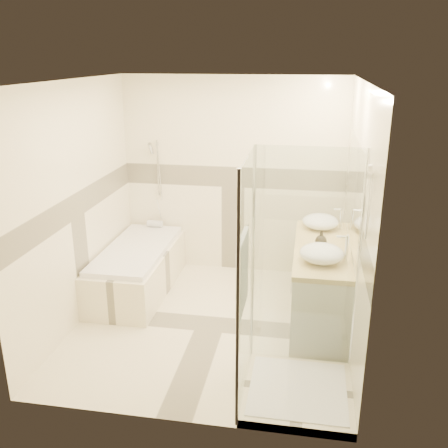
% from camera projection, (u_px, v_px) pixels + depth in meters
% --- Properties ---
extents(room, '(2.82, 3.02, 2.52)m').
position_uv_depth(room, '(215.00, 211.00, 4.91)').
color(room, beige).
rests_on(room, ground).
extents(bathtub, '(0.75, 1.70, 0.56)m').
position_uv_depth(bathtub, '(138.00, 267.00, 5.99)').
color(bathtub, '#F2E7C2').
rests_on(bathtub, ground).
extents(vanity, '(0.58, 1.62, 0.85)m').
position_uv_depth(vanity, '(320.00, 283.00, 5.28)').
color(vanity, white).
rests_on(vanity, ground).
extents(shower_enclosure, '(0.96, 0.93, 2.04)m').
position_uv_depth(shower_enclosure, '(286.00, 338.00, 4.12)').
color(shower_enclosure, '#F2E7C2').
rests_on(shower_enclosure, ground).
extents(vessel_sink_near, '(0.41, 0.41, 0.16)m').
position_uv_depth(vessel_sink_near, '(321.00, 222.00, 5.64)').
color(vessel_sink_near, white).
rests_on(vessel_sink_near, vanity).
extents(vessel_sink_far, '(0.42, 0.42, 0.17)m').
position_uv_depth(vessel_sink_far, '(322.00, 253.00, 4.74)').
color(vessel_sink_far, white).
rests_on(vessel_sink_far, vanity).
extents(faucet_near, '(0.10, 0.03, 0.25)m').
position_uv_depth(faucet_near, '(341.00, 217.00, 5.59)').
color(faucet_near, silver).
rests_on(faucet_near, vanity).
extents(faucet_far, '(0.12, 0.03, 0.28)m').
position_uv_depth(faucet_far, '(346.00, 247.00, 4.67)').
color(faucet_far, silver).
rests_on(faucet_far, vanity).
extents(amenity_bottle_a, '(0.08, 0.08, 0.14)m').
position_uv_depth(amenity_bottle_a, '(321.00, 239.00, 5.14)').
color(amenity_bottle_a, black).
rests_on(amenity_bottle_a, vanity).
extents(amenity_bottle_b, '(0.15, 0.15, 0.16)m').
position_uv_depth(amenity_bottle_b, '(321.00, 239.00, 5.13)').
color(amenity_bottle_b, black).
rests_on(amenity_bottle_b, vanity).
extents(folded_towels, '(0.21, 0.28, 0.08)m').
position_uv_depth(folded_towels, '(320.00, 221.00, 5.80)').
color(folded_towels, silver).
rests_on(folded_towels, vanity).
extents(rolled_towel, '(0.20, 0.09, 0.09)m').
position_uv_depth(rolled_towel, '(155.00, 224.00, 6.58)').
color(rolled_towel, silver).
rests_on(rolled_towel, bathtub).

